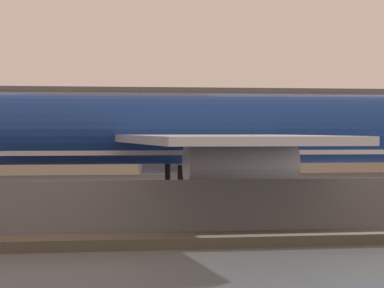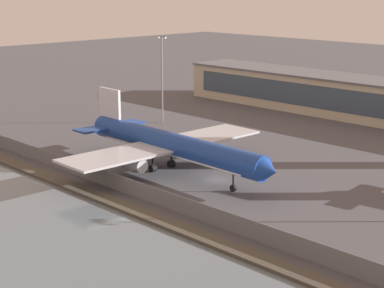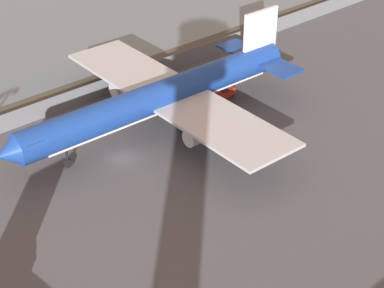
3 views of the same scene
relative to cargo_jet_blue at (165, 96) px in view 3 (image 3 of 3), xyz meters
The scene contains 5 objects.
ground_plane 10.86m from the cargo_jet_blue, 13.97° to the left, with size 500.00×500.00×0.00m, color #4C4C51.
shoreline_seawall 20.99m from the cargo_jet_blue, 62.82° to the right, with size 320.00×3.00×0.50m.
perimeter_fence 16.96m from the cargo_jet_blue, 55.69° to the right, with size 280.00×0.10×2.77m.
cargo_jet_blue is the anchor object (origin of this frame).
baggage_tug 13.41m from the cargo_jet_blue, behind, with size 3.34×1.90×1.80m.
Camera 3 is at (38.61, 59.59, 46.91)m, focal length 60.00 mm.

